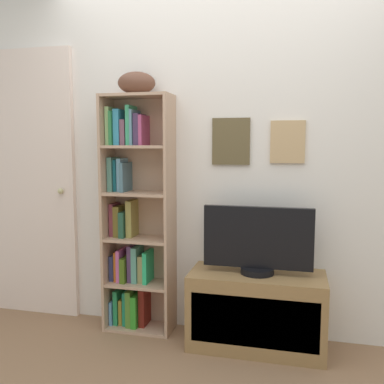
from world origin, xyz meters
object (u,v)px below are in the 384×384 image
(television, at_px, (258,241))
(door, at_px, (29,185))
(tv_stand, at_px, (256,310))
(football, at_px, (137,83))
(bookshelf, at_px, (134,221))

(television, xyz_separation_m, door, (-1.82, 0.18, 0.31))
(tv_stand, height_order, television, television)
(football, bearing_deg, television, -5.24)
(bookshelf, bearing_deg, tv_stand, -6.84)
(bookshelf, xyz_separation_m, door, (-0.91, 0.07, 0.24))
(bookshelf, bearing_deg, football, -31.24)
(bookshelf, height_order, tv_stand, bookshelf)
(football, xyz_separation_m, tv_stand, (0.86, -0.08, -1.52))
(tv_stand, bearing_deg, television, 90.00)
(football, height_order, door, door)
(football, relative_size, tv_stand, 0.29)
(bookshelf, distance_m, door, 0.94)
(football, height_order, television, football)
(bookshelf, relative_size, door, 0.82)
(football, relative_size, door, 0.13)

